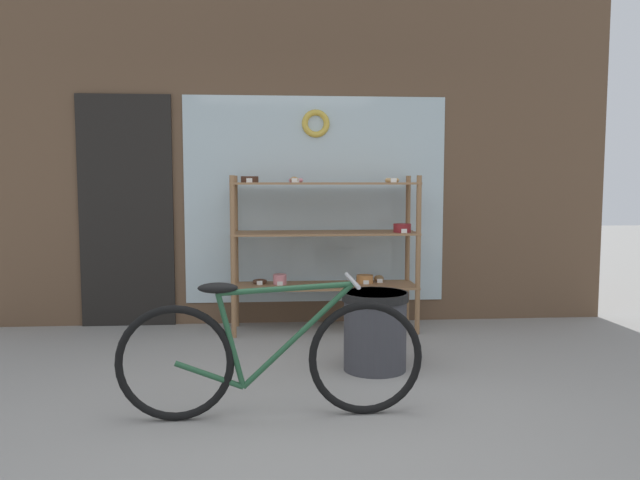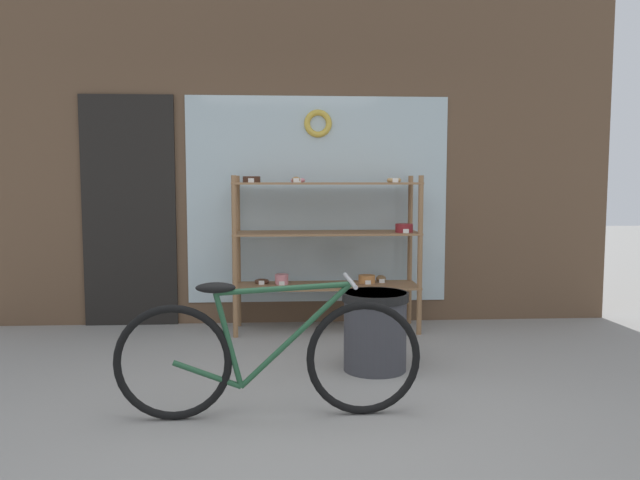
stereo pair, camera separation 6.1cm
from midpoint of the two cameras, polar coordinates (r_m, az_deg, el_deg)
name	(u,v)px [view 1 (the left image)]	position (r m, az deg, el deg)	size (l,w,h in m)	color
ground_plane	(314,445)	(3.30, -1.09, -18.25)	(30.00, 30.00, 0.00)	gray
storefront_facade	(290,137)	(5.84, -3.08, 9.41)	(5.95, 0.13, 3.56)	brown
display_case	(325,238)	(5.49, 0.18, 0.16)	(1.62, 0.47, 1.37)	#8E6642
bicycle	(270,356)	(3.55, -5.06, -10.52)	(1.71, 0.46, 0.78)	black
trash_bin	(375,327)	(4.42, 4.66, -7.96)	(0.46, 0.46, 0.55)	#38383D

